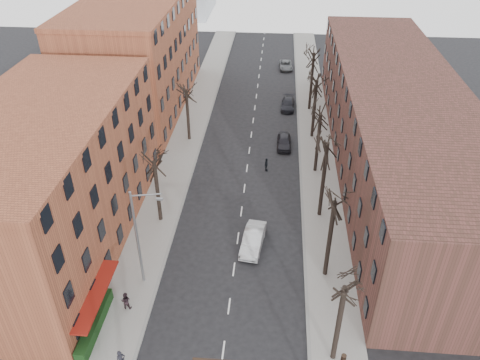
% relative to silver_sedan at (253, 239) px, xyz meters
% --- Properties ---
extents(sidewalk_left, '(4.00, 90.00, 0.15)m').
position_rel_silver_sedan_xyz_m(sidewalk_left, '(-9.44, 19.98, -0.71)').
color(sidewalk_left, gray).
rests_on(sidewalk_left, ground).
extents(sidewalk_right, '(4.00, 90.00, 0.15)m').
position_rel_silver_sedan_xyz_m(sidewalk_right, '(6.56, 19.98, -0.71)').
color(sidewalk_right, gray).
rests_on(sidewalk_right, ground).
extents(building_left_near, '(12.00, 26.00, 12.00)m').
position_rel_silver_sedan_xyz_m(building_left_near, '(-17.44, -0.02, 5.21)').
color(building_left_near, brown).
rests_on(building_left_near, ground).
extents(building_left_far, '(12.00, 28.00, 14.00)m').
position_rel_silver_sedan_xyz_m(building_left_far, '(-17.44, 28.98, 6.21)').
color(building_left_far, brown).
rests_on(building_left_far, ground).
extents(building_right, '(12.00, 50.00, 10.00)m').
position_rel_silver_sedan_xyz_m(building_right, '(14.56, 14.98, 4.21)').
color(building_right, '#532D27').
rests_on(building_right, ground).
extents(awning_left, '(1.20, 7.00, 0.15)m').
position_rel_silver_sedan_xyz_m(awning_left, '(-10.84, -9.02, -0.79)').
color(awning_left, maroon).
rests_on(awning_left, ground).
extents(hedge, '(0.80, 6.00, 1.00)m').
position_rel_silver_sedan_xyz_m(hedge, '(-10.94, -10.02, -0.14)').
color(hedge, '#163512').
rests_on(hedge, sidewalk_left).
extents(tree_right_a, '(5.20, 5.20, 10.00)m').
position_rel_silver_sedan_xyz_m(tree_right_a, '(6.16, -11.02, -0.79)').
color(tree_right_a, black).
rests_on(tree_right_a, ground).
extents(tree_right_b, '(5.20, 5.20, 10.80)m').
position_rel_silver_sedan_xyz_m(tree_right_b, '(6.16, -3.02, -0.79)').
color(tree_right_b, black).
rests_on(tree_right_b, ground).
extents(tree_right_c, '(5.20, 5.20, 11.60)m').
position_rel_silver_sedan_xyz_m(tree_right_c, '(6.16, 4.98, -0.79)').
color(tree_right_c, black).
rests_on(tree_right_c, ground).
extents(tree_right_d, '(5.20, 5.20, 10.00)m').
position_rel_silver_sedan_xyz_m(tree_right_d, '(6.16, 12.98, -0.79)').
color(tree_right_d, black).
rests_on(tree_right_d, ground).
extents(tree_right_e, '(5.20, 5.20, 10.80)m').
position_rel_silver_sedan_xyz_m(tree_right_e, '(6.16, 20.98, -0.79)').
color(tree_right_e, black).
rests_on(tree_right_e, ground).
extents(tree_right_f, '(5.20, 5.20, 11.60)m').
position_rel_silver_sedan_xyz_m(tree_right_f, '(6.16, 28.98, -0.79)').
color(tree_right_f, black).
rests_on(tree_right_f, ground).
extents(tree_left_a, '(5.20, 5.20, 9.50)m').
position_rel_silver_sedan_xyz_m(tree_left_a, '(-9.04, 2.98, -0.79)').
color(tree_left_a, black).
rests_on(tree_left_a, ground).
extents(tree_left_b, '(5.20, 5.20, 9.50)m').
position_rel_silver_sedan_xyz_m(tree_left_b, '(-9.04, 18.98, -0.79)').
color(tree_left_b, black).
rests_on(tree_left_b, ground).
extents(streetlight, '(2.45, 0.22, 9.03)m').
position_rel_silver_sedan_xyz_m(streetlight, '(-8.47, -5.02, 4.22)').
color(streetlight, slate).
rests_on(streetlight, ground).
extents(silver_sedan, '(2.27, 4.96, 1.58)m').
position_rel_silver_sedan_xyz_m(silver_sedan, '(0.00, 0.00, 0.00)').
color(silver_sedan, '#B0B4B8').
rests_on(silver_sedan, ground).
extents(parked_car_near, '(1.70, 4.18, 1.42)m').
position_rel_silver_sedan_xyz_m(parked_car_near, '(2.67, 18.22, -0.08)').
color(parked_car_near, black).
rests_on(parked_car_near, ground).
extents(parked_car_mid, '(2.05, 4.57, 1.30)m').
position_rel_silver_sedan_xyz_m(parked_car_mid, '(3.18, 29.15, -0.14)').
color(parked_car_mid, black).
rests_on(parked_car_mid, ground).
extents(parked_car_far, '(2.32, 4.56, 1.23)m').
position_rel_silver_sedan_xyz_m(parked_car_far, '(2.86, 44.70, -0.17)').
color(parked_car_far, slate).
rests_on(parked_car_far, ground).
extents(pedestrian_a, '(0.73, 0.70, 1.68)m').
position_rel_silver_sedan_xyz_m(pedestrian_a, '(-8.03, -13.05, 0.20)').
color(pedestrian_a, black).
rests_on(pedestrian_a, sidewalk_left).
extents(pedestrian_b, '(0.77, 0.61, 1.56)m').
position_rel_silver_sedan_xyz_m(pedestrian_b, '(-9.21, -7.93, 0.14)').
color(pedestrian_b, black).
rests_on(pedestrian_b, sidewalk_left).
extents(pedestrian_crossing, '(0.49, 0.96, 1.58)m').
position_rel_silver_sedan_xyz_m(pedestrian_crossing, '(0.73, 12.66, -0.00)').
color(pedestrian_crossing, black).
rests_on(pedestrian_crossing, ground).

